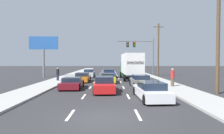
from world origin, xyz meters
TOP-DOWN VIEW (x-y plane):
  - ground_plane at (0.00, 25.00)m, footprint 140.00×140.00m
  - sidewalk_right at (6.72, 20.00)m, footprint 2.95×80.00m
  - sidewalk_left at (-6.72, 20.00)m, footprint 2.95×80.00m
  - lane_markings at (0.00, 23.06)m, footprint 3.54×57.00m
  - car_silver at (-3.20, 23.56)m, footprint 1.87×4.62m
  - car_orange at (-3.27, 16.04)m, footprint 1.89×4.28m
  - car_maroon at (-3.42, 9.82)m, footprint 2.05×4.09m
  - car_blue at (0.19, 22.94)m, footprint 2.11×4.60m
  - car_yellow at (0.09, 15.07)m, footprint 1.92×4.14m
  - car_red at (-0.19, 7.82)m, footprint 1.98×4.45m
  - box_truck at (3.35, 18.73)m, footprint 2.72×8.96m
  - car_gray at (3.47, 10.76)m, footprint 1.92×4.04m
  - car_white at (3.21, 4.51)m, footprint 2.06×4.74m
  - traffic_signal_mast at (5.78, 27.20)m, footprint 6.92×0.69m
  - utility_pole_near at (9.13, 6.56)m, footprint 1.80×0.28m
  - utility_pole_mid at (8.79, 24.44)m, footprint 1.80×0.28m
  - roadside_billboard at (-10.72, 23.16)m, footprint 4.78×0.36m
  - pedestrian_near_corner at (6.70, 10.42)m, footprint 0.38×0.38m
  - pedestrian_mid_block at (-6.61, 16.48)m, footprint 0.38×0.38m

SIDE VIEW (x-z plane):
  - ground_plane at x=0.00m, z-range 0.00..0.00m
  - lane_markings at x=0.00m, z-range 0.00..0.01m
  - sidewalk_right at x=6.72m, z-range 0.00..0.14m
  - sidewalk_left at x=-6.72m, z-range 0.00..0.14m
  - car_maroon at x=-3.42m, z-range -0.04..1.08m
  - car_yellow at x=0.09m, z-range -0.05..1.15m
  - car_orange at x=-3.27m, z-range -0.04..1.15m
  - car_white at x=3.21m, z-range -0.04..1.21m
  - car_gray at x=3.47m, z-range -0.06..1.23m
  - car_silver at x=-3.20m, z-range -0.04..1.25m
  - car_red at x=-0.19m, z-range -0.07..1.28m
  - car_blue at x=0.19m, z-range -0.06..1.29m
  - pedestrian_mid_block at x=-6.61m, z-range 0.14..1.83m
  - pedestrian_near_corner at x=6.70m, z-range 0.14..1.96m
  - box_truck at x=3.35m, z-range 0.26..3.98m
  - utility_pole_mid at x=8.79m, z-range 0.14..9.38m
  - roadside_billboard at x=-10.72m, z-range 1.55..8.34m
  - utility_pole_near at x=9.13m, z-range 0.14..9.82m
  - traffic_signal_mast at x=5.78m, z-range 1.62..8.74m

